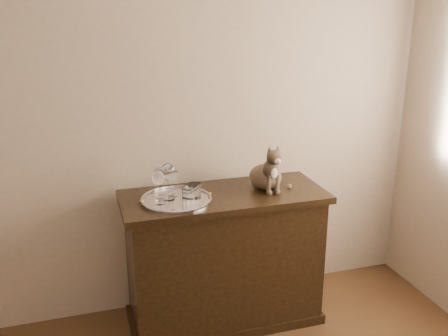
% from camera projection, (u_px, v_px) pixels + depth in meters
% --- Properties ---
extents(wall_back, '(4.00, 0.10, 2.70)m').
position_uv_depth(wall_back, '(108.00, 105.00, 2.87)').
color(wall_back, tan).
rests_on(wall_back, ground).
extents(sideboard, '(1.20, 0.50, 0.85)m').
position_uv_depth(sideboard, '(224.00, 259.00, 3.04)').
color(sideboard, black).
rests_on(sideboard, ground).
extents(tray, '(0.40, 0.40, 0.01)m').
position_uv_depth(tray, '(176.00, 200.00, 2.80)').
color(tray, silver).
rests_on(tray, sideboard).
extents(wine_glass_a, '(0.07, 0.07, 0.18)m').
position_uv_depth(wine_glass_a, '(160.00, 182.00, 2.81)').
color(wine_glass_a, silver).
rests_on(wine_glass_a, tray).
extents(wine_glass_b, '(0.06, 0.06, 0.17)m').
position_uv_depth(wine_glass_b, '(172.00, 182.00, 2.83)').
color(wine_glass_b, white).
rests_on(wine_glass_b, tray).
extents(wine_glass_c, '(0.07, 0.07, 0.19)m').
position_uv_depth(wine_glass_c, '(159.00, 186.00, 2.72)').
color(wine_glass_c, silver).
rests_on(wine_glass_c, tray).
extents(wine_glass_d, '(0.08, 0.08, 0.21)m').
position_uv_depth(wine_glass_d, '(168.00, 181.00, 2.78)').
color(wine_glass_d, silver).
rests_on(wine_glass_d, tray).
extents(tumbler_a, '(0.07, 0.07, 0.08)m').
position_uv_depth(tumbler_a, '(188.00, 194.00, 2.76)').
color(tumbler_a, white).
rests_on(tumbler_a, tray).
extents(tumbler_c, '(0.08, 0.08, 0.09)m').
position_uv_depth(tumbler_c, '(194.00, 191.00, 2.81)').
color(tumbler_c, silver).
rests_on(tumbler_c, tray).
extents(cat, '(0.30, 0.29, 0.29)m').
position_uv_depth(cat, '(266.00, 165.00, 2.95)').
color(cat, '#4C3B2D').
rests_on(cat, sideboard).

